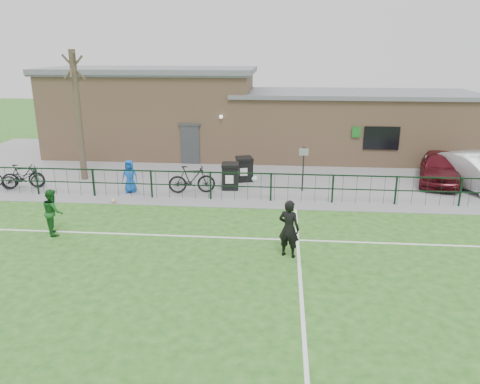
# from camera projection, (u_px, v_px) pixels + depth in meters

# --- Properties ---
(ground) EXTENTS (90.00, 90.00, 0.00)m
(ground) POSITION_uv_depth(u_px,v_px,m) (222.00, 300.00, 11.80)
(ground) COLOR #255A1A
(ground) RESTS_ON ground
(paving_strip) EXTENTS (34.00, 13.00, 0.02)m
(paving_strip) POSITION_uv_depth(u_px,v_px,m) (255.00, 167.00, 24.63)
(paving_strip) COLOR slate
(paving_strip) RESTS_ON ground
(pitch_line_touch) EXTENTS (28.00, 0.10, 0.01)m
(pitch_line_touch) POSITION_uv_depth(u_px,v_px,m) (246.00, 202.00, 19.21)
(pitch_line_touch) COLOR white
(pitch_line_touch) RESTS_ON ground
(pitch_line_mid) EXTENTS (28.00, 0.10, 0.01)m
(pitch_line_mid) POSITION_uv_depth(u_px,v_px,m) (237.00, 238.00, 15.60)
(pitch_line_mid) COLOR white
(pitch_line_mid) RESTS_ON ground
(pitch_line_perp) EXTENTS (0.10, 16.00, 0.01)m
(pitch_line_perp) POSITION_uv_depth(u_px,v_px,m) (302.00, 303.00, 11.62)
(pitch_line_perp) COLOR white
(pitch_line_perp) RESTS_ON ground
(perimeter_fence) EXTENTS (28.00, 0.10, 1.20)m
(perimeter_fence) POSITION_uv_depth(u_px,v_px,m) (247.00, 187.00, 19.22)
(perimeter_fence) COLOR black
(perimeter_fence) RESTS_ON ground
(bare_tree) EXTENTS (0.30, 0.30, 6.00)m
(bare_tree) POSITION_uv_depth(u_px,v_px,m) (78.00, 117.00, 21.57)
(bare_tree) COLOR #413527
(bare_tree) RESTS_ON ground
(wheelie_bin_left) EXTENTS (0.75, 0.84, 1.07)m
(wheelie_bin_left) POSITION_uv_depth(u_px,v_px,m) (230.00, 177.00, 20.82)
(wheelie_bin_left) COLOR black
(wheelie_bin_left) RESTS_ON paving_strip
(wheelie_bin_right) EXTENTS (0.87, 0.94, 1.04)m
(wheelie_bin_right) POSITION_uv_depth(u_px,v_px,m) (244.00, 170.00, 22.06)
(wheelie_bin_right) COLOR black
(wheelie_bin_right) RESTS_ON paving_strip
(sign_post) EXTENTS (0.07, 0.07, 2.00)m
(sign_post) POSITION_uv_depth(u_px,v_px,m) (303.00, 169.00, 20.31)
(sign_post) COLOR black
(sign_post) RESTS_ON paving_strip
(car_maroon) EXTENTS (2.85, 4.61, 1.47)m
(car_maroon) POSITION_uv_depth(u_px,v_px,m) (440.00, 167.00, 21.66)
(car_maroon) COLOR #480C14
(car_maroon) RESTS_ON paving_strip
(car_silver) EXTENTS (3.49, 5.07, 1.58)m
(car_silver) POSITION_uv_depth(u_px,v_px,m) (477.00, 172.00, 20.58)
(car_silver) COLOR #B7BAC0
(car_silver) RESTS_ON paving_strip
(bicycle_b) EXTENTS (1.89, 1.03, 1.09)m
(bicycle_b) POSITION_uv_depth(u_px,v_px,m) (23.00, 176.00, 20.90)
(bicycle_b) COLOR black
(bicycle_b) RESTS_ON paving_strip
(bicycle_c) EXTENTS (1.94, 1.23, 0.96)m
(bicycle_c) POSITION_uv_depth(u_px,v_px,m) (23.00, 178.00, 20.82)
(bicycle_c) COLOR black
(bicycle_c) RESTS_ON paving_strip
(bicycle_d) EXTENTS (2.09, 0.92, 1.21)m
(bicycle_d) POSITION_uv_depth(u_px,v_px,m) (192.00, 179.00, 20.17)
(bicycle_d) COLOR black
(bicycle_d) RESTS_ON paving_strip
(spectator_child) EXTENTS (0.71, 0.47, 1.44)m
(spectator_child) POSITION_uv_depth(u_px,v_px,m) (130.00, 176.00, 20.22)
(spectator_child) COLOR blue
(spectator_child) RESTS_ON paving_strip
(goalkeeper_kick) EXTENTS (1.73, 3.85, 1.79)m
(goalkeeper_kick) POSITION_uv_depth(u_px,v_px,m) (288.00, 227.00, 14.07)
(goalkeeper_kick) COLOR black
(goalkeeper_kick) RESTS_ON ground
(outfield_player) EXTENTS (0.92, 0.97, 1.57)m
(outfield_player) POSITION_uv_depth(u_px,v_px,m) (53.00, 212.00, 15.76)
(outfield_player) COLOR #18541E
(outfield_player) RESTS_ON ground
(ball_ground) EXTENTS (0.22, 0.22, 0.22)m
(ball_ground) POSITION_uv_depth(u_px,v_px,m) (113.00, 201.00, 19.00)
(ball_ground) COLOR silver
(ball_ground) RESTS_ON ground
(clubhouse) EXTENTS (24.25, 5.40, 4.96)m
(clubhouse) POSITION_uv_depth(u_px,v_px,m) (243.00, 117.00, 26.89)
(clubhouse) COLOR tan
(clubhouse) RESTS_ON ground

